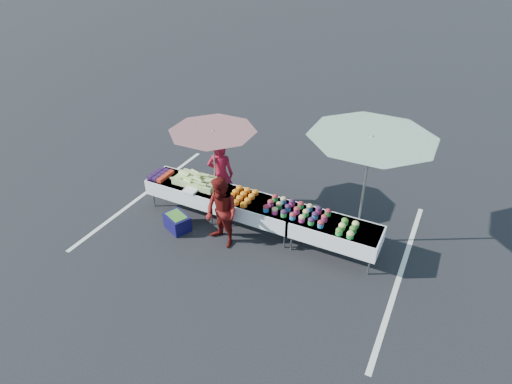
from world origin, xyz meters
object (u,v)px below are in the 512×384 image
at_px(table_left, 188,188).
at_px(vendor, 221,174).
at_px(table_right, 335,231).
at_px(storage_bin, 177,222).
at_px(umbrella_left, 213,138).
at_px(customer, 222,213).
at_px(table_center, 256,208).
at_px(umbrella_right, 371,147).

bearing_deg(table_left, vendor, 43.35).
relative_size(table_right, storage_bin, 2.73).
bearing_deg(umbrella_left, table_left, -142.96).
relative_size(table_right, vendor, 1.12).
xyz_separation_m(vendor, umbrella_left, (-0.05, -0.15, 1.00)).
xyz_separation_m(vendor, customer, (0.80, -1.30, -0.03)).
bearing_deg(storage_bin, table_center, 49.93).
height_order(table_left, table_center, same).
bearing_deg(table_left, customer, -28.50).
bearing_deg(umbrella_right, vendor, -179.14).
height_order(table_center, table_right, same).
bearing_deg(storage_bin, table_right, 36.70).
relative_size(umbrella_right, storage_bin, 4.76).
height_order(vendor, customer, vendor).
distance_m(table_left, customer, 1.59).
bearing_deg(umbrella_right, table_right, -118.22).
xyz_separation_m(umbrella_left, umbrella_right, (3.39, 0.20, 0.46)).
xyz_separation_m(table_left, table_right, (3.60, 0.00, 0.00)).
bearing_deg(vendor, table_right, 147.71).
bearing_deg(table_left, storage_bin, -74.74).
relative_size(table_left, vendor, 1.12).
relative_size(table_left, umbrella_left, 0.73).
bearing_deg(umbrella_right, umbrella_left, -176.62).
xyz_separation_m(table_left, storage_bin, (0.21, -0.78, -0.39)).
height_order(table_center, umbrella_left, umbrella_left).
height_order(table_right, vendor, vendor).
relative_size(vendor, umbrella_left, 0.65).
height_order(vendor, storage_bin, vendor).
xyz_separation_m(table_right, umbrella_left, (-3.07, 0.40, 1.25)).
bearing_deg(customer, storage_bin, -158.47).
xyz_separation_m(customer, storage_bin, (-1.17, -0.03, -0.61)).
xyz_separation_m(table_right, storage_bin, (-3.39, -0.78, -0.39)).
distance_m(customer, storage_bin, 1.32).
height_order(table_right, customer, customer).
distance_m(umbrella_right, storage_bin, 4.48).
distance_m(table_right, storage_bin, 3.50).
bearing_deg(customer, vendor, 141.54).
bearing_deg(customer, table_right, 38.65).
bearing_deg(table_left, table_right, 0.00).
xyz_separation_m(table_left, table_center, (1.80, 0.00, 0.00)).
bearing_deg(customer, table_center, 80.81).
xyz_separation_m(table_left, vendor, (0.58, 0.55, 0.25)).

